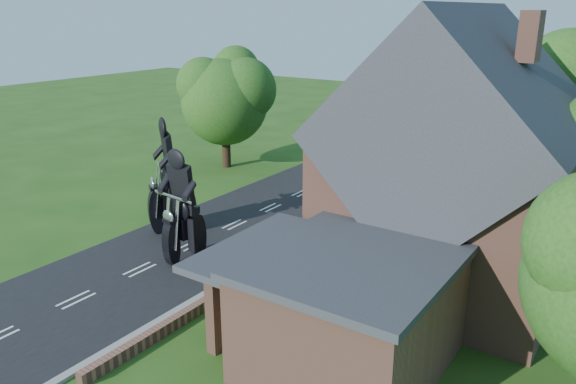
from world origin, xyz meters
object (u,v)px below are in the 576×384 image
Objects in this scene: annex at (347,309)px; motorcycle_follow at (173,215)px; garden_wall at (297,248)px; motorcycle_lead at (185,245)px; house at (454,173)px.

motorcycle_follow is at bearing 158.71° from annex.
annex reaches higher than garden_wall.
motorcycle_follow reaches higher than motorcycle_lead.
annex is at bearing -166.84° from motorcycle_follow.
motorcycle_follow is (-6.22, -1.21, 0.62)m from garden_wall.
motorcycle_lead is 3.52m from motorcycle_follow.
garden_wall is 7.52m from house.
house is at bearing -148.76° from motorcycle_lead.
garden_wall is at bearing -170.83° from house.
annex is 4.54× the size of motorcycle_lead.
house is 11.12m from motorcycle_lead.
garden_wall is 4.77m from motorcycle_lead.
motorcycle_lead is (-3.39, -3.31, 0.52)m from garden_wall.
garden_wall is at bearing -134.57° from motorcycle_follow.
house is at bearing 9.17° from garden_wall.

